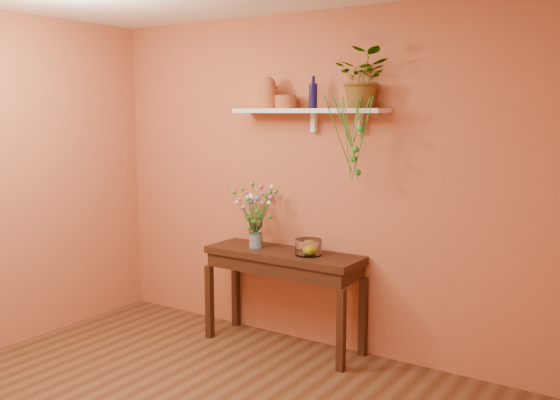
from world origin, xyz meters
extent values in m
cube|color=#AE643C|center=(0.00, 2.00, 1.35)|extent=(4.00, 0.04, 2.70)
cube|color=#AE643C|center=(2.00, 0.00, 1.35)|extent=(0.04, 4.00, 2.70)
cube|color=#341910|center=(-0.11, 1.77, 0.77)|extent=(1.31, 0.42, 0.06)
cube|color=#341910|center=(-0.11, 1.77, 0.69)|extent=(1.26, 0.39, 0.11)
cube|color=#341910|center=(-0.74, 1.59, 0.31)|extent=(0.06, 0.06, 0.63)
cube|color=#341910|center=(0.52, 1.59, 0.31)|extent=(0.06, 0.06, 0.63)
cube|color=#341910|center=(-0.74, 1.95, 0.31)|extent=(0.06, 0.06, 0.63)
cube|color=#341910|center=(0.52, 1.95, 0.31)|extent=(0.06, 0.06, 0.63)
cube|color=white|center=(0.05, 1.87, 1.92)|extent=(1.30, 0.24, 0.04)
cube|color=white|center=(0.05, 1.97, 1.83)|extent=(0.04, 0.05, 0.15)
cube|color=white|center=(0.45, 1.97, 1.83)|extent=(0.04, 0.05, 0.15)
cylinder|color=#AF5D2D|center=(-0.31, 1.84, 2.03)|extent=(0.18, 0.18, 0.18)
sphere|color=#AF5D2D|center=(-0.31, 1.84, 2.13)|extent=(0.12, 0.12, 0.12)
cylinder|color=#AF5D2D|center=(-0.15, 1.86, 1.99)|extent=(0.19, 0.19, 0.10)
cylinder|color=#120E3A|center=(0.10, 1.86, 2.03)|extent=(0.07, 0.07, 0.19)
cylinder|color=#120E3A|center=(0.10, 1.86, 2.16)|extent=(0.03, 0.03, 0.06)
imported|color=#217F1F|center=(0.52, 1.87, 2.16)|extent=(0.43, 0.39, 0.44)
cylinder|color=#217F1F|center=(0.44, 1.73, 1.83)|extent=(0.11, 0.14, 0.39)
cylinder|color=#3F8728|center=(0.51, 1.75, 1.84)|extent=(0.08, 0.03, 0.36)
cylinder|color=#3F8728|center=(0.48, 1.69, 1.72)|extent=(0.02, 0.18, 0.60)
cylinder|color=#217F1F|center=(0.46, 1.71, 1.84)|extent=(0.11, 0.07, 0.35)
cylinder|color=#3F8728|center=(0.45, 1.72, 1.79)|extent=(0.11, 0.19, 0.46)
cylinder|color=#3F8728|center=(0.57, 1.76, 1.86)|extent=(0.16, 0.05, 0.32)
cylinder|color=#217F1F|center=(0.42, 1.68, 1.74)|extent=(0.09, 0.29, 0.55)
cylinder|color=#3F8728|center=(0.56, 1.74, 1.86)|extent=(0.05, 0.16, 0.32)
cylinder|color=#3F8728|center=(0.53, 1.77, 1.85)|extent=(0.08, 0.06, 0.33)
cylinder|color=#217F1F|center=(0.58, 1.76, 1.72)|extent=(0.22, 0.12, 0.60)
cylinder|color=#3F8728|center=(0.51, 1.70, 1.71)|extent=(0.09, 0.11, 0.62)
cylinder|color=#3F8728|center=(0.56, 1.74, 1.85)|extent=(0.07, 0.06, 0.35)
sphere|color=#217F1F|center=(0.51, 1.76, 1.57)|extent=(0.05, 0.05, 0.05)
sphere|color=#217F1F|center=(0.54, 1.77, 1.47)|extent=(0.05, 0.05, 0.05)
sphere|color=#217F1F|center=(0.59, 1.69, 1.79)|extent=(0.05, 0.05, 0.05)
sphere|color=#217F1F|center=(0.55, 1.70, 1.64)|extent=(0.05, 0.05, 0.05)
cylinder|color=white|center=(-0.38, 1.76, 0.92)|extent=(0.11, 0.11, 0.24)
cylinder|color=silver|center=(-0.38, 1.76, 0.85)|extent=(0.10, 0.10, 0.11)
cylinder|color=#386B28|center=(-0.37, 1.69, 1.07)|extent=(0.03, 0.14, 0.31)
sphere|color=olive|center=(-0.35, 1.62, 1.22)|extent=(0.04, 0.04, 0.04)
cylinder|color=#386B28|center=(-0.37, 1.72, 1.13)|extent=(0.03, 0.09, 0.42)
sphere|color=olive|center=(-0.35, 1.68, 1.34)|extent=(0.04, 0.04, 0.04)
cylinder|color=#386B28|center=(-0.36, 1.71, 1.07)|extent=(0.04, 0.11, 0.32)
sphere|color=white|center=(-0.35, 1.66, 1.23)|extent=(0.04, 0.04, 0.04)
cylinder|color=#386B28|center=(-0.33, 1.70, 1.02)|extent=(0.10, 0.13, 0.22)
sphere|color=#217F1F|center=(-0.28, 1.64, 1.13)|extent=(0.04, 0.04, 0.04)
cylinder|color=#386B28|center=(-0.34, 1.71, 1.07)|extent=(0.09, 0.11, 0.31)
sphere|color=#4B73A7|center=(-0.29, 1.66, 1.23)|extent=(0.04, 0.04, 0.04)
cylinder|color=#386B28|center=(-0.31, 1.72, 1.05)|extent=(0.13, 0.09, 0.28)
sphere|color=#C23F8E|center=(-0.25, 1.68, 1.19)|extent=(0.03, 0.03, 0.03)
cylinder|color=#386B28|center=(-0.34, 1.75, 1.08)|extent=(0.08, 0.02, 0.34)
sphere|color=#C23F8E|center=(-0.31, 1.75, 1.25)|extent=(0.03, 0.03, 0.03)
cylinder|color=#386B28|center=(-0.30, 1.75, 1.05)|extent=(0.15, 0.03, 0.27)
sphere|color=white|center=(-0.23, 1.74, 1.19)|extent=(0.04, 0.04, 0.04)
cylinder|color=#386B28|center=(-0.31, 1.77, 1.11)|extent=(0.15, 0.03, 0.40)
sphere|color=white|center=(-0.24, 1.79, 1.31)|extent=(0.03, 0.03, 0.03)
cylinder|color=#386B28|center=(-0.32, 1.78, 1.07)|extent=(0.13, 0.05, 0.31)
sphere|color=#C23F8E|center=(-0.25, 1.80, 1.22)|extent=(0.05, 0.05, 0.05)
cylinder|color=#386B28|center=(-0.32, 1.82, 1.09)|extent=(0.12, 0.12, 0.35)
sphere|color=olive|center=(-0.26, 1.88, 1.26)|extent=(0.04, 0.04, 0.04)
cylinder|color=#386B28|center=(-0.34, 1.81, 1.09)|extent=(0.08, 0.11, 0.34)
sphere|color=olive|center=(-0.30, 1.86, 1.26)|extent=(0.04, 0.04, 0.04)
cylinder|color=#386B28|center=(-0.35, 1.85, 1.08)|extent=(0.06, 0.19, 0.33)
sphere|color=white|center=(-0.32, 1.94, 1.24)|extent=(0.04, 0.04, 0.04)
cylinder|color=#386B28|center=(-0.38, 1.84, 1.06)|extent=(0.01, 0.17, 0.30)
sphere|color=#217F1F|center=(-0.38, 1.92, 1.21)|extent=(0.04, 0.04, 0.04)
cylinder|color=#386B28|center=(-0.38, 1.86, 1.09)|extent=(0.01, 0.21, 0.35)
sphere|color=#4B73A7|center=(-0.38, 1.96, 1.26)|extent=(0.03, 0.03, 0.03)
cylinder|color=#386B28|center=(-0.40, 1.82, 1.10)|extent=(0.04, 0.13, 0.37)
sphere|color=#C23F8E|center=(-0.41, 1.88, 1.29)|extent=(0.04, 0.04, 0.04)
cylinder|color=#386B28|center=(-0.40, 1.79, 1.04)|extent=(0.05, 0.06, 0.25)
sphere|color=#C23F8E|center=(-0.42, 1.81, 1.17)|extent=(0.03, 0.03, 0.03)
cylinder|color=#386B28|center=(-0.42, 1.79, 1.07)|extent=(0.08, 0.06, 0.30)
sphere|color=white|center=(-0.46, 1.81, 1.22)|extent=(0.04, 0.04, 0.04)
cylinder|color=#386B28|center=(-0.45, 1.80, 1.05)|extent=(0.15, 0.10, 0.28)
sphere|color=white|center=(-0.52, 1.85, 1.19)|extent=(0.05, 0.05, 0.05)
cylinder|color=#386B28|center=(-0.46, 1.81, 1.08)|extent=(0.17, 0.11, 0.32)
sphere|color=#C23F8E|center=(-0.55, 1.86, 1.23)|extent=(0.03, 0.03, 0.03)
cylinder|color=#386B28|center=(-0.45, 1.76, 1.10)|extent=(0.15, 0.01, 0.36)
sphere|color=olive|center=(-0.52, 1.77, 1.27)|extent=(0.03, 0.03, 0.03)
cylinder|color=#386B28|center=(-0.48, 1.75, 1.08)|extent=(0.21, 0.03, 0.34)
sphere|color=olive|center=(-0.59, 1.74, 1.25)|extent=(0.04, 0.04, 0.04)
cylinder|color=#386B28|center=(-0.44, 1.72, 1.05)|extent=(0.14, 0.09, 0.26)
sphere|color=white|center=(-0.51, 1.68, 1.18)|extent=(0.03, 0.03, 0.03)
cylinder|color=#386B28|center=(-0.40, 1.74, 1.05)|extent=(0.04, 0.04, 0.27)
sphere|color=#217F1F|center=(-0.42, 1.72, 1.19)|extent=(0.04, 0.04, 0.04)
cylinder|color=#386B28|center=(-0.39, 1.74, 1.05)|extent=(0.03, 0.05, 0.27)
sphere|color=#4B73A7|center=(-0.40, 1.72, 1.18)|extent=(0.04, 0.04, 0.04)
cylinder|color=#386B28|center=(-0.40, 1.68, 1.06)|extent=(0.05, 0.16, 0.30)
sphere|color=#C23F8E|center=(-0.43, 1.60, 1.21)|extent=(0.03, 0.03, 0.03)
cylinder|color=#386B28|center=(-0.38, 1.67, 1.04)|extent=(0.01, 0.18, 0.24)
sphere|color=#C23F8E|center=(-0.38, 1.59, 1.16)|extent=(0.04, 0.04, 0.04)
sphere|color=#217F1F|center=(-0.39, 1.68, 1.05)|extent=(0.04, 0.04, 0.04)
sphere|color=#217F1F|center=(-0.41, 1.71, 0.97)|extent=(0.04, 0.04, 0.04)
sphere|color=#217F1F|center=(-0.23, 1.76, 1.07)|extent=(0.04, 0.04, 0.04)
sphere|color=#217F1F|center=(-0.38, 1.82, 1.05)|extent=(0.04, 0.04, 0.04)
sphere|color=#217F1F|center=(-0.50, 1.81, 1.04)|extent=(0.04, 0.04, 0.04)
sphere|color=#217F1F|center=(-0.36, 1.71, 1.03)|extent=(0.04, 0.04, 0.04)
cylinder|color=white|center=(0.12, 1.76, 0.86)|extent=(0.21, 0.21, 0.13)
cylinder|color=white|center=(0.12, 1.76, 0.80)|extent=(0.21, 0.21, 0.01)
sphere|color=yellow|center=(0.14, 1.76, 0.85)|extent=(0.08, 0.08, 0.08)
cube|color=teal|center=(-0.37, 1.75, 0.86)|extent=(0.08, 0.07, 0.13)
camera|label=1|loc=(2.54, -2.30, 1.91)|focal=39.56mm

